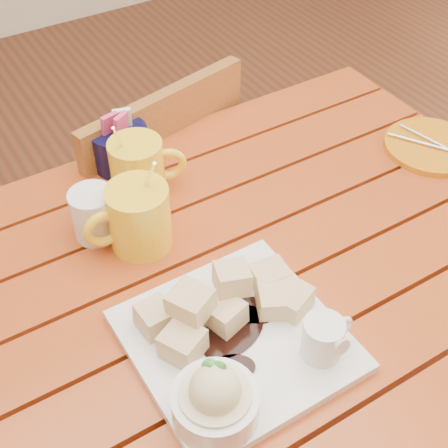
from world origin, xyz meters
TOP-DOWN VIEW (x-y plane):
  - table at (0.00, 0.00)m, footprint 1.20×0.79m
  - dessert_plate at (-0.06, -0.14)m, footprint 0.28×0.28m
  - coffee_mug_left at (-0.06, 0.13)m, footprint 0.14×0.10m
  - coffee_mug_right at (-0.00, 0.25)m, footprint 0.13×0.09m
  - cream_pitcher at (-0.11, 0.19)m, footprint 0.11×0.09m
  - sugar_caddy at (-0.00, 0.34)m, footprint 0.11×0.11m
  - orange_saucer at (0.53, 0.07)m, footprint 0.18×0.18m
  - chair_far at (0.09, 0.49)m, footprint 0.47×0.47m

SIDE VIEW (x-z plane):
  - chair_far at x=0.09m, z-range 0.05..0.89m
  - table at x=0.00m, z-range 0.27..1.02m
  - orange_saucer at x=0.53m, z-range 0.75..0.77m
  - dessert_plate at x=-0.06m, z-range 0.73..0.84m
  - sugar_caddy at x=0.00m, z-range 0.73..0.85m
  - cream_pitcher at x=-0.11m, z-range 0.75..0.84m
  - coffee_mug_right at x=0.00m, z-range 0.73..0.88m
  - coffee_mug_left at x=-0.06m, z-range 0.72..0.89m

